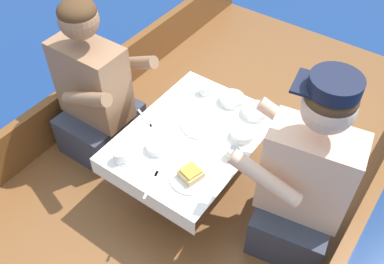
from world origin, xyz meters
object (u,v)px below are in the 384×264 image
tin_can (233,153)px  person_port (95,95)px  coffee_cup_port (205,90)px  person_starboard (304,182)px  sandwich (191,174)px  coffee_cup_starboard (120,156)px

tin_can → person_port: bearing=-175.4°
person_port → coffee_cup_port: size_ratio=10.54×
person_starboard → tin_can: 0.37m
coffee_cup_port → tin_can: bearing=-39.6°
sandwich → coffee_cup_starboard: (-0.35, -0.11, 0.00)m
person_port → coffee_cup_port: 0.62m
person_port → person_starboard: bearing=3.8°
person_port → tin_can: bearing=4.1°
person_starboard → tin_can: bearing=-6.2°
person_starboard → coffee_cup_starboard: 0.88m
coffee_cup_port → tin_can: (0.39, -0.32, 0.00)m
person_starboard → coffee_cup_port: bearing=-31.5°
coffee_cup_port → tin_can: size_ratio=1.39×
coffee_cup_starboard → tin_can: bearing=37.7°
sandwich → tin_can: (0.09, 0.23, -0.00)m
person_starboard → coffee_cup_starboard: size_ratio=10.91×
coffee_cup_port → coffee_cup_starboard: (-0.06, -0.66, 0.01)m
coffee_cup_starboard → tin_can: (0.44, 0.34, -0.01)m
person_starboard → coffee_cup_starboard: person_starboard is taller
coffee_cup_port → tin_can: tin_can is taller
coffee_cup_port → coffee_cup_starboard: bearing=-94.8°
coffee_cup_starboard → person_port: bearing=148.1°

